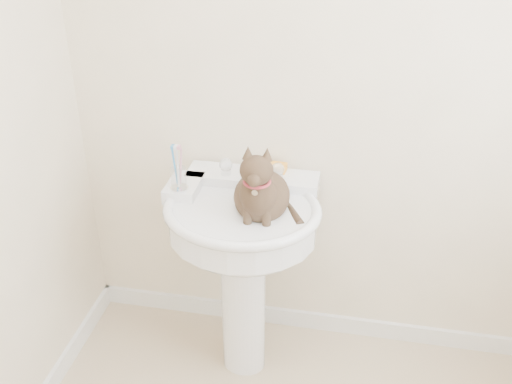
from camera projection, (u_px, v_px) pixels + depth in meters
The scene contains 7 objects.
wall_back at pixel (339, 81), 2.28m from camera, with size 2.20×0.00×2.50m, color #F3DFBF, non-canonical shape.
baseboard_back at pixel (321, 321), 2.88m from camera, with size 2.20×0.02×0.09m, color white.
pedestal_sink at pixel (242, 238), 2.37m from camera, with size 0.63×0.62×0.86m.
faucet at pixel (250, 170), 2.39m from camera, with size 0.28×0.12×0.14m.
soap_bar at pixel (275, 167), 2.47m from camera, with size 0.09×0.06×0.03m, color orange.
toothbrush_cup at pixel (179, 178), 2.32m from camera, with size 0.07×0.07×0.18m.
cat at pixel (261, 193), 2.22m from camera, with size 0.23×0.29×0.43m.
Camera 1 is at (0.11, -1.11, 2.03)m, focal length 42.00 mm.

